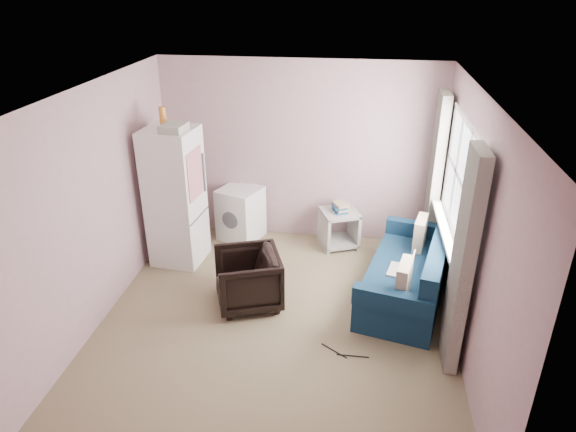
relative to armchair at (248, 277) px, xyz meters
name	(u,v)px	position (x,y,z in m)	size (l,w,h in m)	color
room	(277,218)	(0.39, -0.28, 0.89)	(3.84, 4.24, 2.54)	#7E7053
armchair	(248,277)	(0.00, 0.00, 0.00)	(0.70, 0.66, 0.72)	black
fridge	(175,196)	(-1.11, 0.88, 0.55)	(0.68, 0.67, 2.03)	silver
washing_machine	(241,212)	(-0.44, 1.60, 0.03)	(0.68, 0.68, 0.75)	silver
side_table	(339,226)	(0.96, 1.55, -0.06)	(0.62, 0.62, 0.65)	#9B9A98
sofa	(411,276)	(1.85, 0.37, -0.06)	(1.23, 1.98, 0.82)	#0F2B46
window_dressing	(447,213)	(2.15, 0.41, 0.75)	(0.17, 2.62, 2.18)	white
floor_cables	(343,353)	(1.13, -0.73, -0.35)	(0.49, 0.20, 0.01)	black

